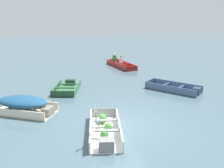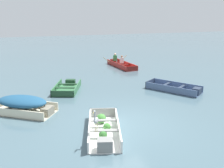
# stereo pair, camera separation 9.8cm
# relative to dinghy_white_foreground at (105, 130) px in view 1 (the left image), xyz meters

# --- Properties ---
(ground_plane) EXTENTS (80.00, 80.00, 0.00)m
(ground_plane) POSITION_rel_dinghy_white_foreground_xyz_m (1.05, 0.67, -0.16)
(ground_plane) COLOR #47606B
(dinghy_white_foreground) EXTENTS (1.79, 3.01, 0.42)m
(dinghy_white_foreground) POSITION_rel_dinghy_white_foreground_xyz_m (0.00, 0.00, 0.00)
(dinghy_white_foreground) COLOR white
(dinghy_white_foreground) RESTS_ON ground
(skiff_green_near_moored) EXTENTS (1.99, 2.72, 0.35)m
(skiff_green_near_moored) POSITION_rel_dinghy_white_foreground_xyz_m (-0.41, 5.77, -0.04)
(skiff_green_near_moored) COLOR #387047
(skiff_green_near_moored) RESTS_ON ground
(skiff_slate_blue_mid_moored) EXTENTS (2.60, 3.04, 0.39)m
(skiff_slate_blue_mid_moored) POSITION_rel_dinghy_white_foreground_xyz_m (5.25, 3.59, -0.03)
(skiff_slate_blue_mid_moored) COLOR #475B7F
(skiff_slate_blue_mid_moored) RESTS_ON ground
(skiff_cream_far_moored) EXTENTS (2.97, 2.56, 0.74)m
(skiff_cream_far_moored) POSITION_rel_dinghy_white_foreground_xyz_m (-2.74, 2.99, 0.27)
(skiff_cream_far_moored) COLOR beige
(skiff_cream_far_moored) RESTS_ON ground
(rowboat_red_with_crew) EXTENTS (2.20, 3.61, 0.93)m
(rowboat_red_with_crew) POSITION_rel_dinghy_white_foreground_xyz_m (4.66, 10.80, 0.03)
(rowboat_red_with_crew) COLOR #AD2D28
(rowboat_red_with_crew) RESTS_ON ground
(heron_on_dinghy) EXTENTS (0.30, 0.43, 0.84)m
(heron_on_dinghy) POSITION_rel_dinghy_white_foreground_xyz_m (-0.45, -0.65, 0.72)
(heron_on_dinghy) COLOR olive
(heron_on_dinghy) RESTS_ON dinghy_white_foreground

